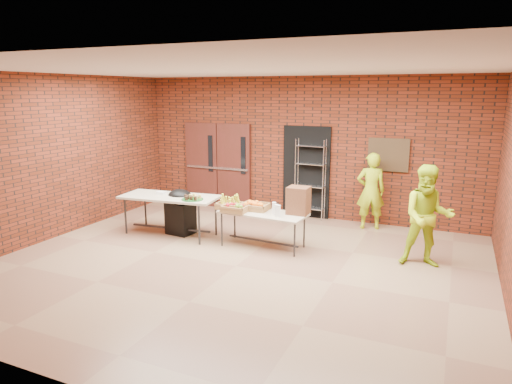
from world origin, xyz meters
TOP-DOWN VIEW (x-y plane):
  - room at (0.00, 0.00)m, footprint 8.08×7.08m
  - double_doors at (-2.20, 3.44)m, footprint 1.78×0.12m
  - dark_doorway at (0.10, 3.46)m, footprint 1.10×0.06m
  - bronze_plaque at (1.90, 3.45)m, footprint 0.85×0.04m
  - wire_rack at (0.24, 3.32)m, footprint 0.69×0.28m
  - table_left at (-1.99, 1.03)m, footprint 2.03×1.01m
  - table_right at (0.03, 1.09)m, footprint 1.67×0.79m
  - basket_bananas at (-0.67, 1.09)m, footprint 0.47×0.36m
  - basket_oranges at (-0.18, 1.20)m, footprint 0.50×0.39m
  - basket_apples at (-0.47, 0.94)m, footprint 0.47×0.37m
  - muffin_tray at (-1.39, 0.93)m, footprint 0.42×0.42m
  - napkin_box at (-2.22, 1.07)m, footprint 0.17×0.12m
  - coffee_dispenser at (0.66, 1.26)m, footprint 0.38×0.34m
  - cup_stack_front at (0.36, 0.94)m, footprint 0.07×0.07m
  - cup_stack_mid at (0.40, 0.92)m, footprint 0.07×0.07m
  - cup_stack_back at (0.27, 1.05)m, footprint 0.07×0.07m
  - covered_grill at (-1.83, 1.17)m, footprint 0.56×0.49m
  - volunteer_woman at (1.64, 3.10)m, footprint 0.69×0.56m
  - volunteer_man at (2.87, 1.31)m, footprint 0.93×0.78m

SIDE VIEW (x-z plane):
  - covered_grill at x=-1.83m, z-range 0.00..0.93m
  - table_right at x=0.03m, z-range 0.28..0.95m
  - basket_bananas at x=-0.67m, z-range 0.66..0.80m
  - basket_apples at x=-0.47m, z-range 0.66..0.81m
  - basket_oranges at x=-0.18m, z-range 0.66..0.81m
  - table_left at x=-1.99m, z-range 0.34..1.14m
  - cup_stack_mid at x=0.40m, z-range 0.67..0.88m
  - cup_stack_front at x=0.36m, z-range 0.67..0.89m
  - cup_stack_back at x=0.27m, z-range 0.67..0.89m
  - volunteer_woman at x=1.64m, z-range 0.00..1.63m
  - napkin_box at x=-2.22m, z-range 0.81..0.86m
  - volunteer_man at x=2.87m, z-range 0.00..1.71m
  - muffin_tray at x=-1.39m, z-range 0.80..0.91m
  - wire_rack at x=0.24m, z-range 0.00..1.82m
  - coffee_dispenser at x=0.66m, z-range 0.67..1.17m
  - dark_doorway at x=0.10m, z-range 0.00..2.10m
  - double_doors at x=-2.20m, z-range 0.00..2.10m
  - bronze_plaque at x=1.90m, z-range 1.20..1.90m
  - room at x=0.00m, z-range -0.04..3.24m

